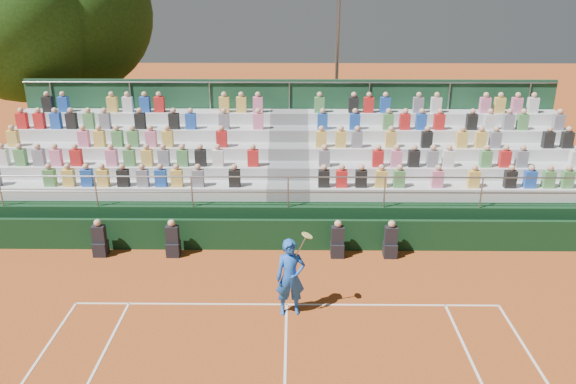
{
  "coord_description": "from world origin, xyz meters",
  "views": [
    {
      "loc": [
        0.16,
        -12.56,
        7.89
      ],
      "look_at": [
        0.0,
        3.5,
        1.8
      ],
      "focal_mm": 35.0,
      "sensor_mm": 36.0,
      "label": 1
    }
  ],
  "objects_px": {
    "tennis_player": "(290,277)",
    "floodlight_mast": "(337,60)",
    "tree_west": "(20,21)",
    "tree_east": "(74,14)"
  },
  "relations": [
    {
      "from": "tennis_player",
      "to": "floodlight_mast",
      "type": "relative_size",
      "value": 0.29
    },
    {
      "from": "tree_west",
      "to": "floodlight_mast",
      "type": "relative_size",
      "value": 1.25
    },
    {
      "from": "tree_east",
      "to": "tennis_player",
      "type": "bearing_deg",
      "value": -54.48
    },
    {
      "from": "tennis_player",
      "to": "tree_east",
      "type": "bearing_deg",
      "value": 125.52
    },
    {
      "from": "tree_west",
      "to": "tree_east",
      "type": "distance_m",
      "value": 2.34
    },
    {
      "from": "tree_east",
      "to": "floodlight_mast",
      "type": "relative_size",
      "value": 1.28
    },
    {
      "from": "tree_east",
      "to": "floodlight_mast",
      "type": "xyz_separation_m",
      "value": [
        11.6,
        -0.02,
        -1.95
      ]
    },
    {
      "from": "tree_west",
      "to": "floodlight_mast",
      "type": "bearing_deg",
      "value": 7.23
    },
    {
      "from": "tree_west",
      "to": "floodlight_mast",
      "type": "height_order",
      "value": "tree_west"
    },
    {
      "from": "tree_east",
      "to": "floodlight_mast",
      "type": "distance_m",
      "value": 11.76
    }
  ]
}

